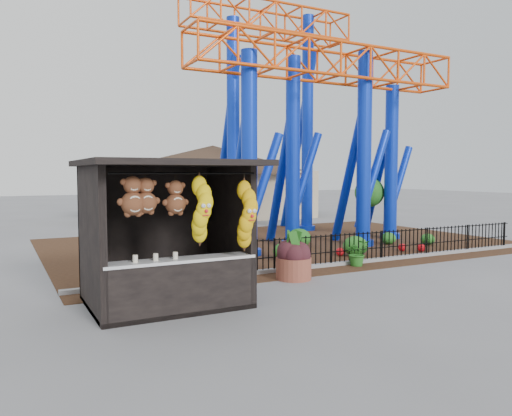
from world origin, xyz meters
name	(u,v)px	position (x,y,z in m)	size (l,w,h in m)	color
ground	(310,299)	(0.00, 0.00, 0.00)	(120.00, 120.00, 0.00)	slate
mulch_bed	(282,243)	(4.00, 8.00, 0.01)	(18.00, 12.00, 0.02)	#331E11
curb	(362,261)	(4.00, 3.00, 0.06)	(18.00, 0.18, 0.12)	gray
prize_booth	(168,236)	(-3.00, 0.91, 1.52)	(3.50, 3.40, 3.12)	black
picket_fence	(384,246)	(4.90, 3.00, 0.50)	(12.20, 0.06, 1.00)	black
roller_coaster	(303,86)	(5.12, 8.23, 6.44)	(11.00, 6.37, 10.82)	#0B2BBE
terracotta_planter	(294,268)	(0.81, 1.99, 0.30)	(0.95, 0.95, 0.59)	brown
planter_foliage	(294,246)	(0.81, 1.99, 0.91)	(0.70, 0.70, 0.64)	#331419
potted_plant	(357,253)	(3.56, 2.70, 0.41)	(0.74, 0.64, 0.82)	#24601C
landscaping	(336,243)	(4.70, 5.34, 0.32)	(7.44, 3.52, 0.73)	#225F1C
pavilion	(213,170)	(6.00, 20.00, 3.07)	(15.00, 15.00, 4.80)	#BFAD8C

